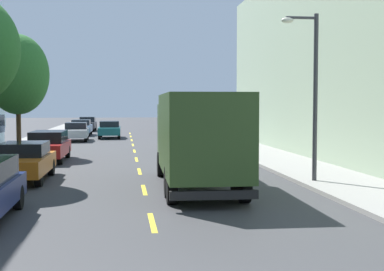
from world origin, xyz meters
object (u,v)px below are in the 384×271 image
at_px(delivery_box_truck, 197,134).
at_px(parked_sedan_sky, 81,127).
at_px(parked_sedan_silver, 76,131).
at_px(street_lamp, 311,83).
at_px(parked_sedan_orange, 24,161).
at_px(street_tree_third, 18,75).
at_px(moving_teal_sedan, 110,129).
at_px(parked_pickup_black, 173,124).
at_px(parked_wagon_red, 48,145).
at_px(parked_sedan_forest, 206,140).
at_px(parked_sedan_white, 169,123).
at_px(parked_hatchback_charcoal, 87,124).

distance_m(delivery_box_truck, parked_sedan_sky, 32.82).
height_order(delivery_box_truck, parked_sedan_silver, delivery_box_truck).
height_order(street_lamp, parked_sedan_orange, street_lamp).
bearing_deg(street_lamp, street_tree_third, 135.16).
distance_m(street_lamp, delivery_box_truck, 4.52).
bearing_deg(moving_teal_sedan, street_lamp, -74.27).
relative_size(parked_pickup_black, parked_wagon_red, 1.13).
bearing_deg(parked_sedan_forest, parked_sedan_white, 89.69).
height_order(parked_pickup_black, parked_hatchback_charcoal, parked_pickup_black).
distance_m(parked_wagon_red, parked_sedan_white, 32.38).
height_order(delivery_box_truck, parked_wagon_red, delivery_box_truck).
xyz_separation_m(delivery_box_truck, parked_sedan_white, (2.57, 40.95, -1.10)).
bearing_deg(parked_sedan_orange, street_tree_third, 101.42).
bearing_deg(parked_wagon_red, street_tree_third, 123.31).
distance_m(parked_sedan_white, parked_sedan_sky, 12.44).
height_order(delivery_box_truck, parked_hatchback_charcoal, delivery_box_truck).
xyz_separation_m(street_tree_third, parked_wagon_red, (1.97, -3.00, -3.68)).
bearing_deg(parked_sedan_orange, parked_sedan_forest, 52.27).
relative_size(parked_sedan_white, parked_hatchback_charcoal, 1.12).
relative_size(delivery_box_truck, parked_sedan_forest, 1.81).
distance_m(parked_sedan_white, parked_hatchback_charcoal, 8.83).
distance_m(street_tree_third, parked_sedan_silver, 12.70).
xyz_separation_m(delivery_box_truck, parked_sedan_forest, (2.42, 13.85, -1.10)).
xyz_separation_m(parked_pickup_black, parked_hatchback_charcoal, (-8.70, 4.45, -0.07)).
bearing_deg(moving_teal_sedan, parked_hatchback_charcoal, 102.10).
height_order(parked_sedan_silver, parked_sedan_white, same).
xyz_separation_m(parked_sedan_silver, parked_sedan_white, (8.67, 16.21, 0.00)).
bearing_deg(parked_sedan_forest, parked_pickup_black, 89.87).
xyz_separation_m(street_lamp, parked_sedan_white, (-1.56, 40.43, -2.86)).
bearing_deg(street_lamp, parked_sedan_orange, 167.83).
height_order(parked_hatchback_charcoal, moving_teal_sedan, parked_hatchback_charcoal).
height_order(parked_sedan_orange, parked_hatchback_charcoal, parked_hatchback_charcoal).
relative_size(parked_sedan_silver, parked_sedan_orange, 1.01).
relative_size(parked_pickup_black, parked_hatchback_charcoal, 1.32).
bearing_deg(parked_sedan_silver, parked_sedan_forest, -51.95).
distance_m(parked_sedan_orange, parked_hatchback_charcoal, 37.49).
xyz_separation_m(parked_sedan_silver, moving_teal_sedan, (2.50, 3.23, 0.00)).
bearing_deg(delivery_box_truck, moving_teal_sedan, 97.33).
bearing_deg(parked_pickup_black, parked_sedan_white, 88.92).
height_order(street_lamp, moving_teal_sedan, street_lamp).
relative_size(parked_sedan_silver, moving_teal_sedan, 1.01).
height_order(street_lamp, parked_hatchback_charcoal, street_lamp).
relative_size(parked_pickup_black, moving_teal_sedan, 1.19).
bearing_deg(parked_sedan_silver, parked_sedan_orange, -90.19).
distance_m(parked_sedan_sky, moving_teal_sedan, 5.01).
bearing_deg(parked_sedan_sky, parked_sedan_silver, -88.64).
distance_m(parked_sedan_silver, parked_sedan_sky, 7.46).
distance_m(delivery_box_truck, parked_sedan_silver, 25.50).
distance_m(street_lamp, parked_sedan_sky, 33.46).
height_order(delivery_box_truck, parked_sedan_orange, delivery_box_truck).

